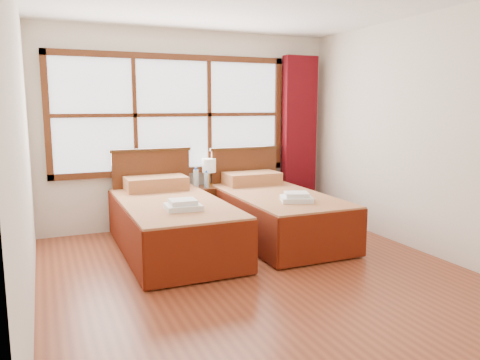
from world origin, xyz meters
name	(u,v)px	position (x,y,z in m)	size (l,w,h in m)	color
floor	(263,277)	(0.00, 0.00, 0.00)	(4.50, 4.50, 0.00)	brown
wall_back	(191,130)	(0.00, 2.25, 1.30)	(4.00, 4.00, 0.00)	silver
wall_left	(22,150)	(-2.00, 0.00, 1.30)	(4.50, 4.50, 0.00)	silver
wall_right	(431,136)	(2.00, 0.00, 1.30)	(4.50, 4.50, 0.00)	silver
window	(173,115)	(-0.25, 2.21, 1.50)	(3.16, 0.06, 1.56)	white
curtain	(299,137)	(1.60, 2.11, 1.17)	(0.50, 0.16, 2.30)	#5B090F
bed_left	(171,221)	(-0.57, 1.20, 0.33)	(1.10, 2.14, 1.08)	#40230D
bed_right	(275,212)	(0.74, 1.20, 0.32)	(1.08, 2.10, 1.05)	#40230D
nightstand	(205,207)	(0.11, 1.99, 0.27)	(0.41, 0.41, 0.55)	#4D2511
towels_left	(183,205)	(-0.58, 0.68, 0.62)	(0.37, 0.33, 0.10)	white
towels_right	(297,197)	(0.73, 0.64, 0.60)	(0.43, 0.40, 0.10)	white
lamp	(209,166)	(0.21, 2.11, 0.81)	(0.19, 0.19, 0.36)	gold
bottle_near	(196,179)	(-0.03, 1.97, 0.67)	(0.07, 0.07, 0.27)	#A7C6D7
bottle_far	(206,180)	(0.11, 1.94, 0.65)	(0.06, 0.06, 0.23)	#A7C6D7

